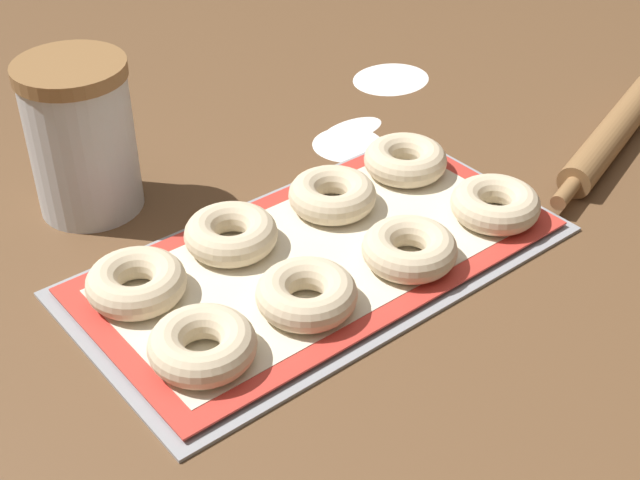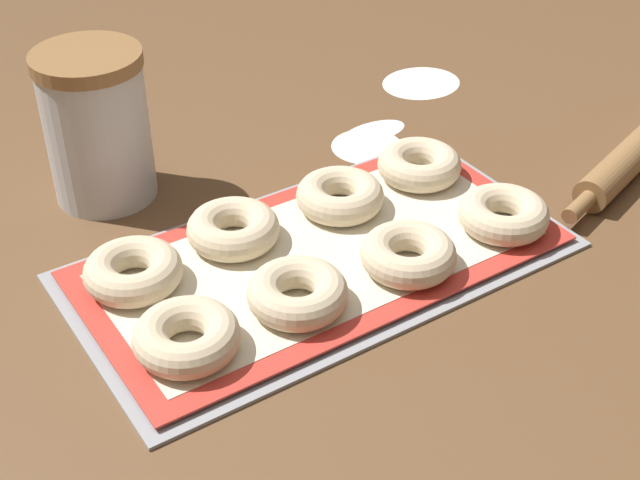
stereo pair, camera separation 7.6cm
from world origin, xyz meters
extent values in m
plane|color=brown|center=(0.00, 0.00, 0.00)|extent=(2.80, 2.80, 0.00)
cube|color=#93969B|center=(0.01, 0.00, 0.00)|extent=(0.53, 0.28, 0.01)
cube|color=red|center=(0.01, 0.00, 0.01)|extent=(0.50, 0.26, 0.00)
cube|color=beige|center=(0.01, 0.00, 0.01)|extent=(0.46, 0.21, 0.00)
torus|color=beige|center=(-0.17, -0.06, 0.03)|extent=(0.10, 0.10, 0.03)
torus|color=beige|center=(-0.06, -0.06, 0.03)|extent=(0.10, 0.10, 0.03)
torus|color=beige|center=(0.07, -0.07, 0.03)|extent=(0.10, 0.10, 0.03)
torus|color=beige|center=(0.21, -0.07, 0.03)|extent=(0.10, 0.10, 0.03)
torus|color=beige|center=(-0.18, 0.06, 0.03)|extent=(0.10, 0.10, 0.03)
torus|color=beige|center=(-0.06, 0.07, 0.03)|extent=(0.10, 0.10, 0.03)
torus|color=beige|center=(0.08, 0.06, 0.03)|extent=(0.10, 0.10, 0.03)
torus|color=beige|center=(0.20, 0.06, 0.03)|extent=(0.10, 0.10, 0.03)
cylinder|color=silver|center=(-0.13, 0.25, 0.08)|extent=(0.12, 0.12, 0.16)
cylinder|color=olive|center=(-0.13, 0.25, 0.17)|extent=(0.12, 0.12, 0.02)
cylinder|color=olive|center=(0.30, -0.10, 0.02)|extent=(0.05, 0.03, 0.02)
ellipsoid|color=white|center=(0.20, 0.17, 0.00)|extent=(0.09, 0.09, 0.00)
ellipsoid|color=white|center=(0.37, 0.28, 0.00)|extent=(0.12, 0.10, 0.00)
ellipsoid|color=white|center=(0.23, 0.20, 0.00)|extent=(0.10, 0.05, 0.00)
camera|label=1|loc=(-0.47, -0.59, 0.58)|focal=50.00mm
camera|label=2|loc=(-0.41, -0.64, 0.58)|focal=50.00mm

